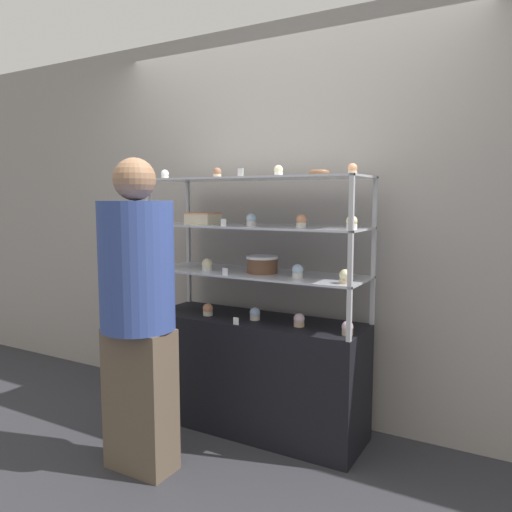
% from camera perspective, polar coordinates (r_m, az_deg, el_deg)
% --- Properties ---
extents(ground_plane, '(20.00, 20.00, 0.00)m').
position_cam_1_polar(ground_plane, '(3.37, 0.00, -19.09)').
color(ground_plane, '#2D2D33').
extents(back_wall, '(8.00, 0.05, 2.60)m').
position_cam_1_polar(back_wall, '(3.36, 3.07, 3.85)').
color(back_wall, gray).
rests_on(back_wall, ground_plane).
extents(display_base, '(1.37, 0.44, 0.72)m').
position_cam_1_polar(display_base, '(3.23, 0.00, -13.33)').
color(display_base, black).
rests_on(display_base, ground_plane).
extents(display_riser_lower, '(1.37, 0.44, 0.29)m').
position_cam_1_polar(display_riser_lower, '(3.07, 0.00, -2.20)').
color(display_riser_lower, '#B7B7BC').
rests_on(display_riser_lower, display_base).
extents(display_riser_middle, '(1.37, 0.44, 0.29)m').
position_cam_1_polar(display_riser_middle, '(3.04, 0.00, 3.18)').
color(display_riser_middle, '#B7B7BC').
rests_on(display_riser_middle, display_riser_lower).
extents(display_riser_upper, '(1.37, 0.44, 0.29)m').
position_cam_1_polar(display_riser_upper, '(3.04, 0.00, 8.63)').
color(display_riser_upper, '#B7B7BC').
rests_on(display_riser_upper, display_riser_middle).
extents(layer_cake_centerpiece, '(0.19, 0.19, 0.10)m').
position_cam_1_polar(layer_cake_centerpiece, '(3.04, 0.71, -0.96)').
color(layer_cake_centerpiece, brown).
rests_on(layer_cake_centerpiece, display_riser_lower).
extents(sheet_cake_frosted, '(0.19, 0.17, 0.07)m').
position_cam_1_polar(sheet_cake_frosted, '(3.24, -6.06, 4.32)').
color(sheet_cake_frosted, beige).
rests_on(sheet_cake_frosted, display_riser_middle).
extents(cupcake_0, '(0.06, 0.06, 0.08)m').
position_cam_1_polar(cupcake_0, '(3.42, -9.96, -5.42)').
color(cupcake_0, '#CCB28C').
rests_on(cupcake_0, display_base).
extents(cupcake_1, '(0.06, 0.06, 0.08)m').
position_cam_1_polar(cupcake_1, '(3.21, -5.52, -6.13)').
color(cupcake_1, beige).
rests_on(cupcake_1, display_base).
extents(cupcake_2, '(0.06, 0.06, 0.08)m').
position_cam_1_polar(cupcake_2, '(3.08, -0.12, -6.65)').
color(cupcake_2, beige).
rests_on(cupcake_2, display_base).
extents(cupcake_3, '(0.06, 0.06, 0.08)m').
position_cam_1_polar(cupcake_3, '(2.93, 4.94, -7.33)').
color(cupcake_3, '#CCB28C').
rests_on(cupcake_3, display_base).
extents(cupcake_4, '(0.06, 0.06, 0.08)m').
position_cam_1_polar(cupcake_4, '(2.79, 10.41, -8.14)').
color(cupcake_4, '#CCB28C').
rests_on(cupcake_4, display_base).
extents(price_tag_0, '(0.04, 0.00, 0.04)m').
position_cam_1_polar(price_tag_0, '(2.97, -2.30, -7.44)').
color(price_tag_0, white).
rests_on(price_tag_0, display_base).
extents(cupcake_5, '(0.07, 0.07, 0.08)m').
position_cam_1_polar(cupcake_5, '(3.36, -10.22, -0.64)').
color(cupcake_5, '#CCB28C').
rests_on(cupcake_5, display_riser_lower).
extents(cupcake_6, '(0.07, 0.07, 0.08)m').
position_cam_1_polar(cupcake_6, '(3.15, -5.60, -1.02)').
color(cupcake_6, white).
rests_on(cupcake_6, display_riser_lower).
extents(cupcake_7, '(0.07, 0.07, 0.08)m').
position_cam_1_polar(cupcake_7, '(2.88, 4.78, -1.74)').
color(cupcake_7, white).
rests_on(cupcake_7, display_riser_lower).
extents(cupcake_8, '(0.07, 0.07, 0.08)m').
position_cam_1_polar(cupcake_8, '(2.70, 10.16, -2.35)').
color(cupcake_8, '#CCB28C').
rests_on(cupcake_8, display_riser_lower).
extents(price_tag_1, '(0.04, 0.00, 0.04)m').
position_cam_1_polar(price_tag_1, '(2.95, -3.56, -1.81)').
color(price_tag_1, white).
rests_on(price_tag_1, display_riser_lower).
extents(cupcake_9, '(0.06, 0.06, 0.07)m').
position_cam_1_polar(cupcake_9, '(3.35, -10.11, 4.29)').
color(cupcake_9, beige).
rests_on(cupcake_9, display_riser_middle).
extents(cupcake_10, '(0.06, 0.06, 0.07)m').
position_cam_1_polar(cupcake_10, '(3.02, -0.55, 4.15)').
color(cupcake_10, white).
rests_on(cupcake_10, display_riser_middle).
extents(cupcake_11, '(0.06, 0.06, 0.07)m').
position_cam_1_polar(cupcake_11, '(2.87, 5.20, 4.00)').
color(cupcake_11, white).
rests_on(cupcake_11, display_riser_middle).
extents(cupcake_12, '(0.06, 0.06, 0.07)m').
position_cam_1_polar(cupcake_12, '(2.72, 10.89, 3.77)').
color(cupcake_12, white).
rests_on(cupcake_12, display_riser_middle).
extents(price_tag_2, '(0.04, 0.00, 0.04)m').
position_cam_1_polar(price_tag_2, '(2.93, -3.74, 3.82)').
color(price_tag_2, white).
rests_on(price_tag_2, display_riser_middle).
extents(cupcake_13, '(0.05, 0.05, 0.06)m').
position_cam_1_polar(cupcake_13, '(3.34, -10.38, 9.13)').
color(cupcake_13, beige).
rests_on(cupcake_13, display_riser_upper).
extents(cupcake_14, '(0.05, 0.05, 0.06)m').
position_cam_1_polar(cupcake_14, '(3.08, -4.45, 9.45)').
color(cupcake_14, '#CCB28C').
rests_on(cupcake_14, display_riser_upper).
extents(cupcake_15, '(0.05, 0.05, 0.06)m').
position_cam_1_polar(cupcake_15, '(2.85, 2.58, 9.70)').
color(cupcake_15, white).
rests_on(cupcake_15, display_riser_upper).
extents(cupcake_16, '(0.05, 0.05, 0.06)m').
position_cam_1_polar(cupcake_16, '(2.74, 10.98, 9.71)').
color(cupcake_16, '#CCB28C').
rests_on(cupcake_16, display_riser_upper).
extents(price_tag_3, '(0.04, 0.00, 0.04)m').
position_cam_1_polar(price_tag_3, '(2.86, -1.79, 9.55)').
color(price_tag_3, white).
rests_on(price_tag_3, display_riser_upper).
extents(donut_glazed, '(0.12, 0.12, 0.03)m').
position_cam_1_polar(donut_glazed, '(2.86, 7.20, 9.41)').
color(donut_glazed, brown).
rests_on(donut_glazed, display_riser_upper).
extents(customer_figure, '(0.39, 0.39, 1.67)m').
position_cam_1_polar(customer_figure, '(2.70, -13.34, -5.73)').
color(customer_figure, brown).
rests_on(customer_figure, ground_plane).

